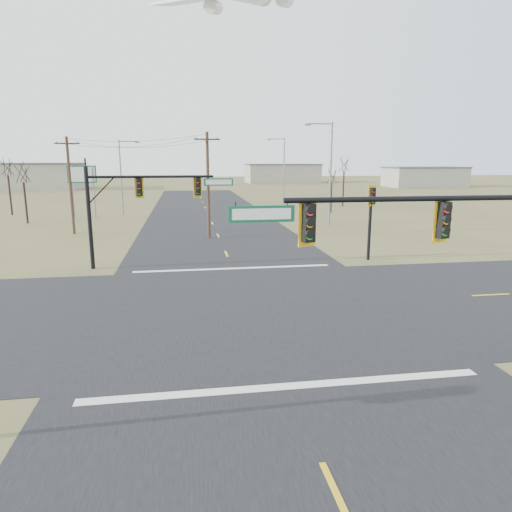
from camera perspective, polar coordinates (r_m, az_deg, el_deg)
The scene contains 21 objects.
ground at distance 20.81m, azimuth -0.67°, elevation -6.43°, with size 320.00×320.00×0.00m, color olive.
road_ew at distance 20.81m, azimuth -0.67°, elevation -6.41°, with size 160.00×14.00×0.02m, color black.
road_ns at distance 20.81m, azimuth -0.67°, elevation -6.40°, with size 14.00×160.00×0.02m, color black.
stop_bar_near at distance 13.99m, azimuth 3.92°, elevation -15.94°, with size 12.00×0.40×0.01m, color silver.
stop_bar_far at distance 27.97m, azimuth -2.88°, elevation -1.56°, with size 12.00×0.40×0.01m, color silver.
mast_arm_near at distance 14.22m, azimuth 21.95°, elevation 2.52°, with size 10.32×0.54×6.09m.
mast_arm_far at distance 28.64m, azimuth -13.86°, elevation 7.43°, with size 8.82×0.57×6.15m.
pedestal_signal_ne at distance 30.73m, azimuth 14.23°, elevation 5.95°, with size 0.61×0.54×4.97m.
utility_pole_near at distance 38.56m, azimuth -6.01°, elevation 8.97°, with size 2.14×0.43×8.78m.
utility_pole_far at distance 43.88m, azimuth -22.20°, elevation 8.36°, with size 2.09×0.25×8.52m.
highway_sign at distance 56.19m, azimuth -20.88°, elevation 8.78°, with size 3.13×0.45×5.89m.
streetlight_a at distance 46.74m, azimuth 9.05°, elevation 10.79°, with size 2.83×0.31×10.17m.
streetlight_b at distance 70.74m, azimuth 3.34°, elevation 11.09°, with size 2.73×0.39×9.76m.
streetlight_c at distance 57.19m, azimuth -16.36°, elevation 9.90°, with size 2.48×0.36×8.84m.
bare_tree_a at distance 53.12m, azimuth -27.16°, elevation 9.32°, with size 3.59×3.59×6.70m.
bare_tree_b at distance 62.23m, azimuth -28.69°, elevation 9.80°, with size 3.70×3.70×7.20m.
bare_tree_c at distance 58.36m, azimuth 9.48°, elevation 9.90°, with size 2.64×2.64×5.86m.
bare_tree_d at distance 66.25m, azimuth 10.98°, elevation 11.27°, with size 3.40×3.40×7.43m.
warehouse_left at distance 115.74m, azimuth -27.99°, elevation 8.72°, with size 28.00×14.00×5.50m, color #9F9B8D.
warehouse_mid at distance 132.56m, azimuth 3.26°, elevation 10.22°, with size 20.00×12.00×5.00m, color #9F9B8D.
warehouse_right at distance 119.54m, azimuth 20.30°, elevation 9.19°, with size 18.00×10.00×4.50m, color #9F9B8D.
Camera 1 is at (-2.82, -19.54, 6.58)m, focal length 32.00 mm.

